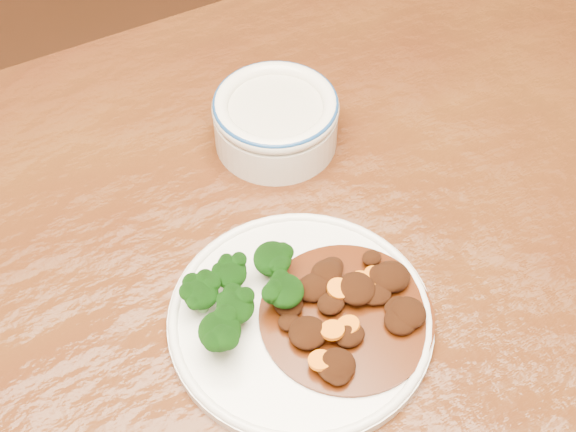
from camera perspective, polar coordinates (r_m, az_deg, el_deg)
dining_table at (r=0.85m, az=-2.99°, el=-9.26°), size 1.57×1.01×0.75m
dinner_plate at (r=0.76m, az=0.90°, el=-7.30°), size 0.25×0.25×0.02m
broccoli_florets at (r=0.74m, az=-3.28°, el=-5.59°), size 0.12×0.09×0.04m
mince_stew at (r=0.76m, az=4.57°, el=-6.52°), size 0.17×0.17×0.02m
dip_bowl at (r=0.89m, az=-0.88°, el=6.94°), size 0.14×0.14×0.06m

